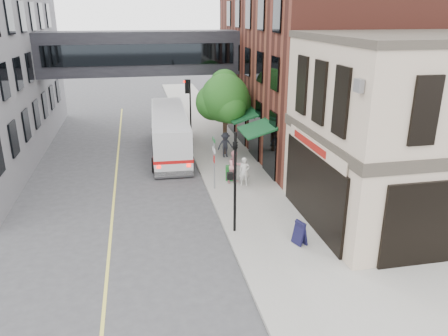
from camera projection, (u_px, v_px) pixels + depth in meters
name	position (u px, v px, depth m)	size (l,w,h in m)	color
ground	(236.00, 258.00, 17.47)	(120.00, 120.00, 0.00)	#38383A
sidewalk_main	(219.00, 150.00, 30.73)	(4.00, 60.00, 0.15)	gray
corner_building	(422.00, 132.00, 19.56)	(10.19, 8.12, 8.45)	#BDA690
brick_building	(327.00, 46.00, 30.79)	(13.76, 18.00, 14.00)	#59251C
skyway_bridge	(140.00, 53.00, 31.32)	(14.00, 3.18, 3.00)	black
traffic_signal_near	(234.00, 171.00, 18.37)	(0.44, 0.22, 4.60)	black
traffic_signal_far	(188.00, 98.00, 32.07)	(0.53, 0.28, 4.50)	black
street_sign_pole	(214.00, 157.00, 23.34)	(0.08, 0.75, 3.00)	gray
street_tree	(224.00, 98.00, 28.75)	(3.80, 3.20, 5.60)	#382619
lane_marking	(116.00, 178.00, 25.76)	(0.12, 40.00, 0.01)	#D8CC4C
bus	(170.00, 130.00, 29.99)	(2.90, 10.64, 2.84)	silver
pedestrian_a	(244.00, 172.00, 24.12)	(0.58, 0.38, 1.60)	silver
pedestrian_b	(235.00, 167.00, 24.49)	(0.90, 0.70, 1.85)	pink
pedestrian_c	(225.00, 145.00, 28.85)	(1.08, 0.62, 1.67)	#22232A
newspaper_box	(229.00, 173.00, 25.00)	(0.42, 0.37, 0.84)	#166321
sandwich_board	(300.00, 233.00, 18.06)	(0.37, 0.57, 1.02)	black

